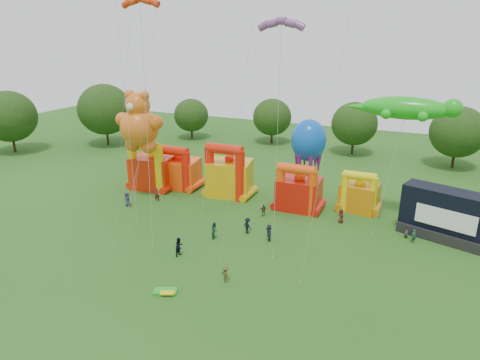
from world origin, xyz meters
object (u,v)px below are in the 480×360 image
at_px(stage_trailer, 445,215).
at_px(octopus_kite, 295,166).
at_px(spectator_0, 127,199).
at_px(teddy_bear_kite, 139,129).
at_px(bouncy_castle_0, 152,170).
at_px(gecko_kite, 396,147).
at_px(spectator_4, 264,210).
at_px(bouncy_castle_2, 229,176).

distance_m(stage_trailer, octopus_kite, 18.15).
bearing_deg(spectator_0, stage_trailer, 14.66).
bearing_deg(teddy_bear_kite, bouncy_castle_0, 106.88).
height_order(octopus_kite, spectator_0, octopus_kite).
bearing_deg(teddy_bear_kite, octopus_kite, 17.39).
bearing_deg(octopus_kite, teddy_bear_kite, -162.61).
distance_m(bouncy_castle_0, gecko_kite, 33.02).
distance_m(gecko_kite, spectator_4, 16.90).
height_order(stage_trailer, teddy_bear_kite, teddy_bear_kite).
distance_m(octopus_kite, spectator_4, 7.30).
height_order(bouncy_castle_2, stage_trailer, bouncy_castle_2).
xyz_separation_m(bouncy_castle_2, teddy_bear_kite, (-10.18, -5.60, 6.69)).
xyz_separation_m(bouncy_castle_2, stage_trailer, (26.87, -2.48, -0.15)).
xyz_separation_m(bouncy_castle_0, gecko_kite, (32.34, 0.67, 6.62)).
height_order(teddy_bear_kite, gecko_kite, gecko_kite).
distance_m(bouncy_castle_2, stage_trailer, 26.99).
xyz_separation_m(gecko_kite, octopus_kite, (-11.87, 1.57, -4.16)).
relative_size(gecko_kite, spectator_4, 9.43).
bearing_deg(bouncy_castle_2, stage_trailer, -5.28).
relative_size(octopus_kite, spectator_4, 7.11).
bearing_deg(octopus_kite, spectator_4, -112.07).
distance_m(octopus_kite, spectator_0, 22.04).
bearing_deg(bouncy_castle_0, stage_trailer, -1.04).
height_order(stage_trailer, spectator_4, stage_trailer).
distance_m(bouncy_castle_2, spectator_4, 8.77).
bearing_deg(teddy_bear_kite, gecko_kite, 8.18).
xyz_separation_m(bouncy_castle_0, bouncy_castle_2, (11.34, 1.79, 0.11)).
bearing_deg(stage_trailer, teddy_bear_kite, -175.19).
relative_size(bouncy_castle_0, octopus_kite, 0.65).
height_order(octopus_kite, spectator_4, octopus_kite).
relative_size(spectator_0, spectator_4, 1.20).
xyz_separation_m(teddy_bear_kite, spectator_0, (-0.19, -3.28, -8.59)).
height_order(stage_trailer, gecko_kite, gecko_kite).
relative_size(bouncy_castle_2, stage_trailer, 0.80).
bearing_deg(bouncy_castle_0, spectator_0, -82.24).
relative_size(bouncy_castle_2, octopus_kite, 0.67).
relative_size(teddy_bear_kite, octopus_kite, 1.30).
xyz_separation_m(bouncy_castle_0, spectator_0, (0.97, -7.10, -1.80)).
height_order(bouncy_castle_2, spectator_4, bouncy_castle_2).
bearing_deg(stage_trailer, bouncy_castle_2, 174.72).
relative_size(bouncy_castle_2, gecko_kite, 0.51).
bearing_deg(bouncy_castle_0, bouncy_castle_2, 8.95).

